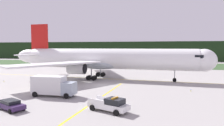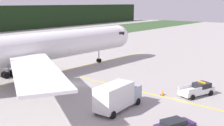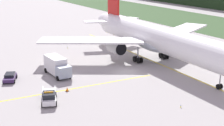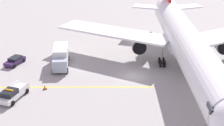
# 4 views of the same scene
# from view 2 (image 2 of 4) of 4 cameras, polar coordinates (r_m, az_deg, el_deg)

# --- Properties ---
(ground) EXTENTS (320.00, 320.00, 0.00)m
(ground) POSITION_cam_2_polar(r_m,az_deg,el_deg) (46.79, -7.45, -4.22)
(ground) COLOR #9D9996
(taxiway_centerline_main) EXTENTS (69.57, 2.79, 0.01)m
(taxiway_centerline_main) POSITION_cam_2_polar(r_m,az_deg,el_deg) (52.54, -14.95, -2.73)
(taxiway_centerline_main) COLOR yellow
(taxiway_centerline_main) RESTS_ON ground
(taxiway_centerline_spur) EXTENTS (1.72, 39.83, 0.01)m
(taxiway_centerline_spur) POSITION_cam_2_polar(r_m,az_deg,el_deg) (39.75, 13.90, -7.43)
(taxiway_centerline_spur) COLOR yellow
(taxiway_centerline_spur) RESTS_ON ground
(airliner) EXTENTS (53.12, 44.87, 14.55)m
(airliner) POSITION_cam_2_polar(r_m,az_deg,el_deg) (51.11, -15.93, 2.61)
(airliner) COLOR white
(airliner) RESTS_ON ground
(ops_pickup_truck) EXTENTS (5.80, 3.67, 1.94)m
(ops_pickup_truck) POSITION_cam_2_polar(r_m,az_deg,el_deg) (42.45, 16.71, -5.07)
(ops_pickup_truck) COLOR white
(ops_pickup_truck) RESTS_ON ground
(catering_truck) EXTENTS (7.38, 2.93, 3.53)m
(catering_truck) POSITION_cam_2_polar(r_m,az_deg,el_deg) (35.20, 1.09, -6.55)
(catering_truck) COLOR #99A6B4
(catering_truck) RESTS_ON ground
(staff_car) EXTENTS (4.56, 3.30, 1.30)m
(staff_car) POSITION_cam_2_polar(r_m,az_deg,el_deg) (30.58, 12.34, -11.99)
(staff_car) COLOR #36204D
(staff_car) RESTS_ON ground
(apron_cone) EXTENTS (0.56, 0.56, 0.70)m
(apron_cone) POSITION_cam_2_polar(r_m,az_deg,el_deg) (41.71, 10.01, -5.84)
(apron_cone) COLOR black
(apron_cone) RESTS_ON ground
(taxiway_edge_light_east) EXTENTS (0.12, 0.12, 0.40)m
(taxiway_edge_light_east) POSITION_cam_2_polar(r_m,az_deg,el_deg) (59.11, 6.73, -0.56)
(taxiway_edge_light_east) COLOR yellow
(taxiway_edge_light_east) RESTS_ON ground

